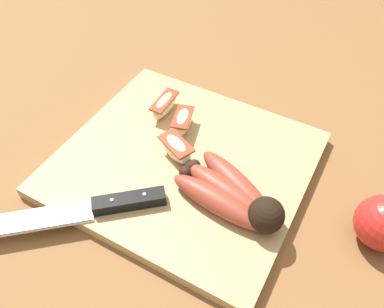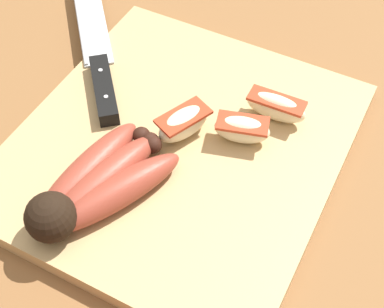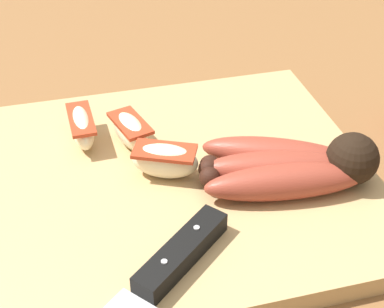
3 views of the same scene
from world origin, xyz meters
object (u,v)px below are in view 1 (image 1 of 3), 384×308
at_px(apple_wedge_middle, 165,105).
at_px(apple_wedge_far, 183,121).
at_px(whole_apple, 383,223).
at_px(apple_wedge_near, 176,149).
at_px(banana_bunch, 233,196).
at_px(chefs_knife, 94,208).

distance_m(apple_wedge_middle, apple_wedge_far, 0.05).
bearing_deg(apple_wedge_far, apple_wedge_middle, 157.44).
height_order(apple_wedge_middle, whole_apple, whole_apple).
bearing_deg(apple_wedge_near, whole_apple, 3.84).
distance_m(apple_wedge_near, apple_wedge_far, 0.06).
bearing_deg(banana_bunch, apple_wedge_middle, 147.38).
distance_m(apple_wedge_middle, whole_apple, 0.37).
relative_size(apple_wedge_middle, whole_apple, 0.80).
height_order(chefs_knife, whole_apple, whole_apple).
bearing_deg(chefs_knife, apple_wedge_far, 82.81).
bearing_deg(apple_wedge_far, apple_wedge_near, -69.85).
bearing_deg(whole_apple, banana_bunch, -163.49).
distance_m(chefs_knife, whole_apple, 0.38).
distance_m(banana_bunch, chefs_knife, 0.19).
xyz_separation_m(apple_wedge_near, apple_wedge_middle, (-0.07, 0.08, -0.00)).
relative_size(apple_wedge_near, apple_wedge_far, 1.07).
bearing_deg(apple_wedge_middle, chefs_knife, -84.39).
distance_m(apple_wedge_far, whole_apple, 0.32).
height_order(apple_wedge_near, apple_wedge_far, apple_wedge_near).
relative_size(apple_wedge_middle, apple_wedge_far, 1.07).
bearing_deg(chefs_knife, banana_bunch, 32.89).
xyz_separation_m(chefs_knife, apple_wedge_near, (0.05, 0.14, 0.01)).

